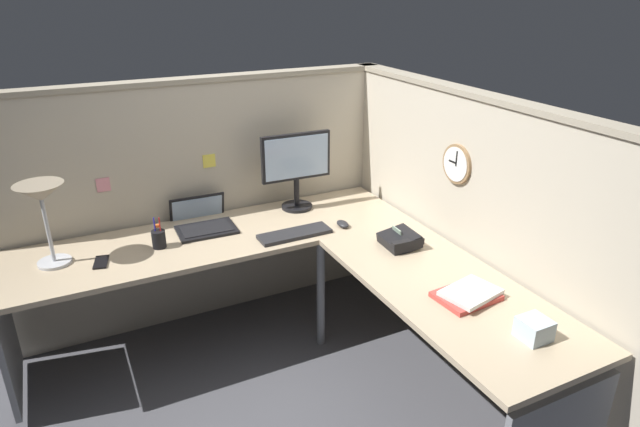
# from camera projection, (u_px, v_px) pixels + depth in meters

# --- Properties ---
(ground_plane) EXTENTS (6.80, 6.80, 0.00)m
(ground_plane) POSITION_uv_depth(u_px,v_px,m) (309.00, 364.00, 3.25)
(ground_plane) COLOR #47474C
(cubicle_wall_back) EXTENTS (2.57, 0.12, 1.58)m
(cubicle_wall_back) POSITION_uv_depth(u_px,v_px,m) (198.00, 202.00, 3.50)
(cubicle_wall_back) COLOR #B7AD99
(cubicle_wall_back) RESTS_ON ground
(cubicle_wall_right) EXTENTS (0.12, 2.37, 1.58)m
(cubicle_wall_right) POSITION_uv_depth(u_px,v_px,m) (467.00, 233.00, 3.07)
(cubicle_wall_right) COLOR #B7AD99
(cubicle_wall_right) RESTS_ON ground
(desk) EXTENTS (2.35, 2.15, 0.73)m
(desk) POSITION_uv_depth(u_px,v_px,m) (287.00, 281.00, 2.90)
(desk) COLOR tan
(desk) RESTS_ON ground
(monitor) EXTENTS (0.46, 0.20, 0.50)m
(monitor) POSITION_uv_depth(u_px,v_px,m) (296.00, 165.00, 3.46)
(monitor) COLOR black
(monitor) RESTS_ON desk
(laptop) EXTENTS (0.35, 0.39, 0.22)m
(laptop) POSITION_uv_depth(u_px,v_px,m) (202.00, 221.00, 3.32)
(laptop) COLOR black
(laptop) RESTS_ON desk
(keyboard) EXTENTS (0.43, 0.14, 0.02)m
(keyboard) POSITION_uv_depth(u_px,v_px,m) (295.00, 234.00, 3.19)
(keyboard) COLOR #232326
(keyboard) RESTS_ON desk
(computer_mouse) EXTENTS (0.06, 0.10, 0.03)m
(computer_mouse) POSITION_uv_depth(u_px,v_px,m) (343.00, 224.00, 3.30)
(computer_mouse) COLOR #232326
(computer_mouse) RESTS_ON desk
(desk_lamp_dome) EXTENTS (0.24, 0.24, 0.44)m
(desk_lamp_dome) POSITION_uv_depth(u_px,v_px,m) (41.00, 199.00, 2.73)
(desk_lamp_dome) COLOR #B7BABF
(desk_lamp_dome) RESTS_ON desk
(pen_cup) EXTENTS (0.08, 0.08, 0.18)m
(pen_cup) POSITION_uv_depth(u_px,v_px,m) (159.00, 239.00, 3.03)
(pen_cup) COLOR black
(pen_cup) RESTS_ON desk
(cell_phone) EXTENTS (0.10, 0.16, 0.01)m
(cell_phone) POSITION_uv_depth(u_px,v_px,m) (101.00, 262.00, 2.88)
(cell_phone) COLOR black
(cell_phone) RESTS_ON desk
(office_phone) EXTENTS (0.20, 0.21, 0.11)m
(office_phone) POSITION_uv_depth(u_px,v_px,m) (400.00, 240.00, 3.05)
(office_phone) COLOR black
(office_phone) RESTS_ON desk
(book_stack) EXTENTS (0.31, 0.25, 0.04)m
(book_stack) POSITION_uv_depth(u_px,v_px,m) (468.00, 295.00, 2.55)
(book_stack) COLOR #BF3F38
(book_stack) RESTS_ON desk
(tissue_box) EXTENTS (0.12, 0.12, 0.09)m
(tissue_box) POSITION_uv_depth(u_px,v_px,m) (534.00, 329.00, 2.26)
(tissue_box) COLOR silver
(tissue_box) RESTS_ON desk
(wall_clock) EXTENTS (0.04, 0.22, 0.22)m
(wall_clock) POSITION_uv_depth(u_px,v_px,m) (457.00, 164.00, 2.96)
(wall_clock) COLOR olive
(pinned_note_leftmost) EXTENTS (0.08, 0.00, 0.08)m
(pinned_note_leftmost) POSITION_uv_depth(u_px,v_px,m) (103.00, 185.00, 3.15)
(pinned_note_leftmost) COLOR pink
(pinned_note_middle) EXTENTS (0.08, 0.00, 0.08)m
(pinned_note_middle) POSITION_uv_depth(u_px,v_px,m) (209.00, 161.00, 3.38)
(pinned_note_middle) COLOR #EAD84C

